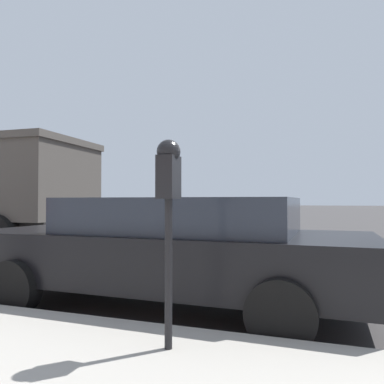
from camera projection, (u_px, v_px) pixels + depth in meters
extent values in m
plane|color=#3D3A3A|center=(268.00, 293.00, 5.36)|extent=(220.00, 220.00, 0.00)
cylinder|color=black|center=(168.00, 273.00, 2.93)|extent=(0.06, 0.06, 1.17)
cube|color=black|center=(169.00, 177.00, 2.95)|extent=(0.20, 0.14, 0.34)
sphere|color=black|center=(169.00, 152.00, 2.95)|extent=(0.19, 0.19, 0.19)
cube|color=#B21919|center=(174.00, 183.00, 3.05)|extent=(0.01, 0.11, 0.12)
cube|color=black|center=(174.00, 169.00, 3.05)|extent=(0.01, 0.10, 0.08)
cube|color=black|center=(167.00, 256.00, 4.70)|extent=(1.93, 4.92, 0.61)
cube|color=#232833|center=(181.00, 215.00, 4.64)|extent=(1.67, 2.76, 0.43)
cylinder|color=black|center=(15.00, 287.00, 4.34)|extent=(0.23, 0.64, 0.64)
cylinder|color=black|center=(105.00, 262.00, 6.08)|extent=(0.23, 0.64, 0.64)
cylinder|color=black|center=(281.00, 314.00, 3.30)|extent=(0.23, 0.64, 0.64)
cylinder|color=black|center=(297.00, 275.00, 5.04)|extent=(0.23, 0.64, 0.64)
cube|color=#4C4742|center=(0.00, 184.00, 9.47)|extent=(2.67, 4.43, 1.78)
cube|color=#4C4742|center=(1.00, 145.00, 9.49)|extent=(2.78, 4.53, 0.16)
cylinder|color=black|center=(16.00, 229.00, 10.81)|extent=(0.35, 1.05, 1.04)
cylinder|color=black|center=(67.00, 230.00, 10.31)|extent=(0.35, 1.05, 1.04)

